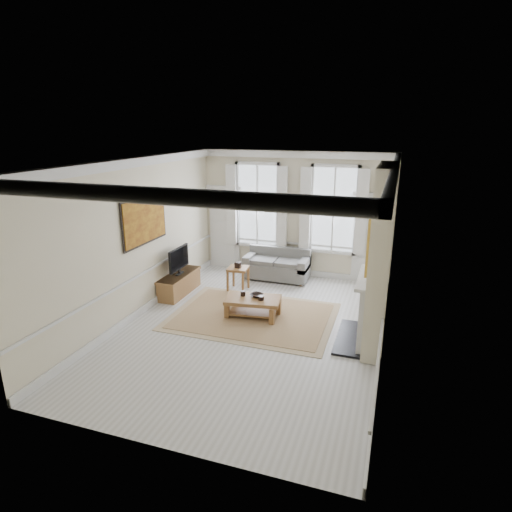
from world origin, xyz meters
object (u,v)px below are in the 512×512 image
(sofa, at_px, (278,266))
(side_table, at_px, (238,272))
(coffee_table, at_px, (253,301))
(tv_stand, at_px, (179,284))

(sofa, bearing_deg, side_table, -121.77)
(coffee_table, distance_m, tv_stand, 2.29)
(side_table, bearing_deg, tv_stand, -152.08)
(sofa, height_order, side_table, sofa)
(side_table, bearing_deg, coffee_table, -57.87)
(sofa, distance_m, tv_stand, 2.73)
(sofa, distance_m, side_table, 1.36)
(side_table, distance_m, coffee_table, 1.66)
(sofa, bearing_deg, tv_stand, -137.57)
(coffee_table, height_order, tv_stand, tv_stand)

